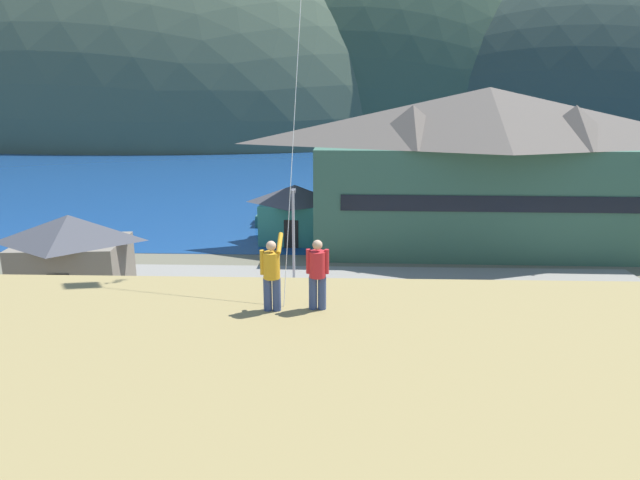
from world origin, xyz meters
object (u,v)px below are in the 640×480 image
Objects in this scene: storage_shed_waterside at (295,212)px; parking_light_pole at (294,232)px; parked_car_back_row_left at (196,352)px; moored_boat_wharfside at (271,213)px; parked_car_mid_row_center at (240,299)px; parked_car_mid_row_near at (316,342)px; person_kite_flyer at (272,273)px; person_companion at (317,272)px; storage_shed_near_lot at (73,261)px; wharf_dock at (308,211)px; harbor_lodge at (485,165)px.

parking_light_pole reaches higher than storage_shed_waterside.
moored_boat_wharfside is at bearing 90.70° from parked_car_back_row_left.
moored_boat_wharfside is at bearing 92.88° from parked_car_mid_row_center.
parked_car_mid_row_near is 2.34× the size of person_kite_flyer.
parked_car_mid_row_near is 6.61m from parked_car_mid_row_center.
person_companion is (2.98, -30.40, 5.00)m from storage_shed_waterside.
parked_car_back_row_left is at bearing -40.54° from storage_shed_near_lot.
person_companion is at bearing -57.05° from parked_car_back_row_left.
parking_light_pole is (3.28, 10.67, 2.56)m from parked_car_back_row_left.
parked_car_mid_row_near is (5.38, -28.13, 0.34)m from moored_boat_wharfside.
storage_shed_waterside reaches higher than parked_car_back_row_left.
parked_car_back_row_left is at bearing -96.39° from storage_shed_waterside.
moored_boat_wharfside is at bearing 101.06° from parking_light_pole.
parking_light_pole is (11.71, 3.45, 0.88)m from storage_shed_near_lot.
person_companion is at bearing -83.52° from parking_light_pole.
parking_light_pole is at bearing 93.21° from person_kite_flyer.
storage_shed_waterside is 1.37× the size of parked_car_mid_row_near.
parked_car_mid_row_center is 2.45× the size of person_companion.
person_companion is at bearing -86.46° from wharf_dock.
storage_shed_near_lot is 12.24m from parking_light_pole.
moored_boat_wharfside is at bearing 111.27° from storage_shed_waterside.
harbor_lodge is at bearing 28.05° from storage_shed_near_lot.
parked_car_mid_row_center is (-2.14, -25.85, 0.71)m from wharf_dock.
person_kite_flyer is (1.08, -19.18, 3.77)m from parking_light_pole.
harbor_lodge reaches higher than person_kite_flyer.
storage_shed_waterside is 1.40× the size of parked_car_back_row_left.
storage_shed_near_lot is 27.44m from wharf_dock.
parked_car_back_row_left is 0.99× the size of parked_car_mid_row_center.
parked_car_mid_row_center is at bearing -137.89° from harbor_lodge.
storage_shed_waterside is 21.07m from parked_car_mid_row_near.
person_companion is (-11.32, -29.04, 1.03)m from harbor_lodge.
person_kite_flyer reaches higher than storage_shed_near_lot.
person_companion is (0.42, -9.52, 6.32)m from parked_car_mid_row_near.
harbor_lodge is 31.70m from person_kite_flyer.
storage_shed_near_lot is at bearing 139.46° from parked_car_back_row_left.
person_companion is at bearing -72.37° from parked_car_mid_row_center.
parked_car_back_row_left is at bearing -97.33° from parked_car_mid_row_center.
person_kite_flyer reaches higher than person_companion.
moored_boat_wharfside is 23.08m from parked_car_mid_row_center.
harbor_lodge reaches higher than storage_shed_waterside.
moored_boat_wharfside is 38.64m from person_kite_flyer.
storage_shed_waterside is 3.20× the size of person_kite_flyer.
person_kite_flyer reaches higher than parked_car_mid_row_near.
parked_car_back_row_left reaches higher than wharf_dock.
wharf_dock is 2.65× the size of parked_car_mid_row_near.
storage_shed_waterside is at bearing 94.09° from parking_light_pole.
wharf_dock is at bearing 93.54° from person_companion.
parking_light_pole is at bearing 96.48° from person_companion.
storage_shed_waterside is 0.99× the size of parking_light_pole.
storage_shed_near_lot is 18.38m from storage_shed_waterside.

